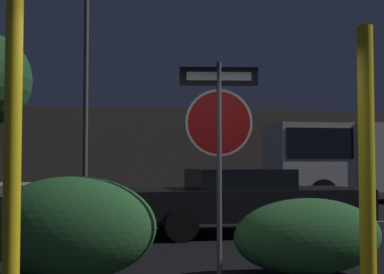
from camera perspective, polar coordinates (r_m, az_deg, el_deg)
The scene contains 10 objects.
road_center_stripe at distance 12.00m, azimuth -3.95°, elevation -9.29°, with size 34.68×0.12×0.01m, color gold.
stop_sign at distance 6.27m, azimuth 2.90°, elevation 1.21°, with size 0.93×0.10×2.56m.
yellow_pole_left at distance 4.03m, azimuth -18.59°, elevation -0.75°, with size 0.12×0.12×3.01m, color yellow.
yellow_pole_right at distance 5.33m, azimuth 18.14°, elevation -2.95°, with size 0.15×0.15×2.69m, color yellow.
hedge_bush_1 at distance 6.46m, azimuth -12.65°, elevation -9.47°, with size 1.97×0.92×1.22m, color #285B2D.
hedge_bush_2 at distance 6.78m, azimuth 12.31°, elevation -10.35°, with size 1.86×0.79×0.94m, color #2D6633.
passing_car_2 at distance 10.50m, azimuth 5.58°, elevation -6.65°, with size 4.80×2.22×1.25m.
delivery_truck at distance 19.39m, azimuth 17.34°, elevation -2.01°, with size 6.84×2.68×2.70m.
street_lamp at distance 18.11m, azimuth -11.23°, elevation 9.52°, with size 0.54×0.54×7.46m.
building_backdrop at distance 25.08m, azimuth -3.78°, elevation -1.58°, with size 27.04×3.53×3.75m, color #7A6B5B.
Camera 1 is at (-0.65, -4.53, 1.38)m, focal length 50.00 mm.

